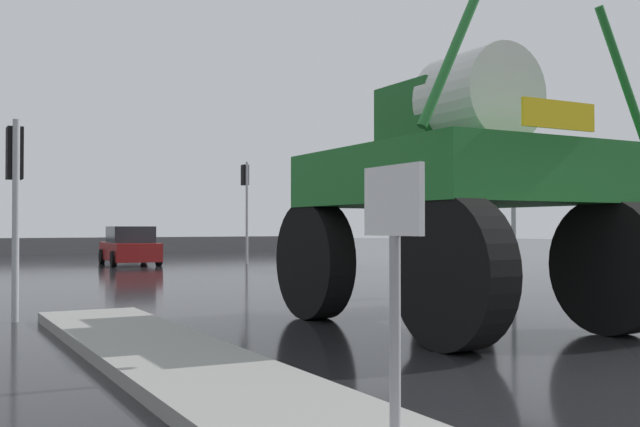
# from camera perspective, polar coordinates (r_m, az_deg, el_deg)

# --- Properties ---
(ground_plane) EXTENTS (120.00, 120.00, 0.00)m
(ground_plane) POSITION_cam_1_polar(r_m,az_deg,el_deg) (23.13, -11.29, -4.75)
(ground_plane) COLOR black
(median_island) EXTENTS (1.52, 9.46, 0.15)m
(median_island) POSITION_cam_1_polar(r_m,az_deg,el_deg) (8.08, -11.05, -11.22)
(median_island) COLOR gray
(median_island) RESTS_ON ground
(lane_arrow_sign) EXTENTS (0.07, 0.60, 1.74)m
(lane_arrow_sign) POSITION_cam_1_polar(r_m,az_deg,el_deg) (4.56, 5.77, -3.03)
(lane_arrow_sign) COLOR #99999E
(lane_arrow_sign) RESTS_ON median_island
(oversize_sprayer) EXTENTS (4.05, 5.47, 4.56)m
(oversize_sprayer) POSITION_cam_1_polar(r_m,az_deg,el_deg) (11.27, 10.29, 1.87)
(oversize_sprayer) COLOR black
(oversize_sprayer) RESTS_ON ground
(sedan_ahead) EXTENTS (2.07, 4.19, 1.52)m
(sedan_ahead) POSITION_cam_1_polar(r_m,az_deg,el_deg) (29.82, -14.61, -2.52)
(sedan_ahead) COLOR maroon
(sedan_ahead) RESTS_ON ground
(traffic_signal_near_left) EXTENTS (0.24, 0.54, 3.21)m
(traffic_signal_near_left) POSITION_cam_1_polar(r_m,az_deg,el_deg) (12.70, -22.70, 2.77)
(traffic_signal_near_left) COLOR #A8AAAF
(traffic_signal_near_left) RESTS_ON ground
(traffic_signal_near_right) EXTENTS (0.24, 0.54, 3.51)m
(traffic_signal_near_right) POSITION_cam_1_polar(r_m,az_deg,el_deg) (17.36, 14.48, 2.47)
(traffic_signal_near_right) COLOR #A8AAAF
(traffic_signal_near_right) RESTS_ON ground
(traffic_signal_far_left) EXTENTS (0.24, 0.55, 4.15)m
(traffic_signal_far_left) POSITION_cam_1_polar(r_m,az_deg,el_deg) (30.06, -5.83, 1.87)
(traffic_signal_far_left) COLOR #A8AAAF
(traffic_signal_far_left) RESTS_ON ground
(bare_tree_right) EXTENTS (2.87, 2.87, 5.71)m
(bare_tree_right) POSITION_cam_1_polar(r_m,az_deg,el_deg) (27.92, 10.98, 5.01)
(bare_tree_right) COLOR #473828
(bare_tree_right) RESTS_ON ground
(roadside_barrier) EXTENTS (31.46, 0.24, 0.90)m
(roadside_barrier) POSITION_cam_1_polar(r_m,az_deg,el_deg) (42.56, -19.44, -2.40)
(roadside_barrier) COLOR #59595B
(roadside_barrier) RESTS_ON ground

